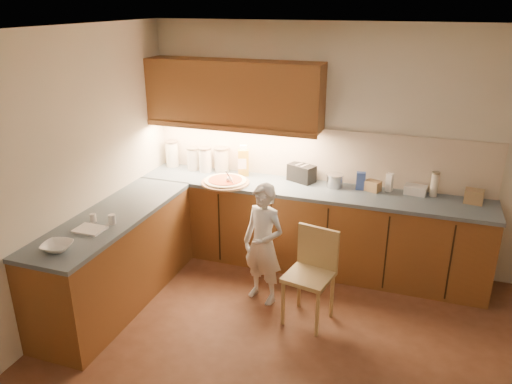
{
  "coord_description": "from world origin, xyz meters",
  "views": [
    {
      "loc": [
        0.73,
        -3.18,
        2.8
      ],
      "look_at": [
        -0.8,
        1.2,
        1.0
      ],
      "focal_mm": 35.0,
      "sensor_mm": 36.0,
      "label": 1
    }
  ],
  "objects_px": {
    "oil_jug": "(243,162)",
    "pizza_on_board": "(225,182)",
    "toaster": "(302,173)",
    "wooden_chair": "(312,269)",
    "child": "(263,244)"
  },
  "relations": [
    {
      "from": "oil_jug",
      "to": "pizza_on_board",
      "type": "bearing_deg",
      "value": -105.91
    },
    {
      "from": "toaster",
      "to": "wooden_chair",
      "type": "bearing_deg",
      "value": -47.03
    },
    {
      "from": "pizza_on_board",
      "to": "oil_jug",
      "type": "xyz_separation_m",
      "value": [
        0.09,
        0.32,
        0.14
      ]
    },
    {
      "from": "child",
      "to": "toaster",
      "type": "height_order",
      "value": "child"
    },
    {
      "from": "oil_jug",
      "to": "wooden_chair",
      "type": "bearing_deg",
      "value": -45.81
    },
    {
      "from": "pizza_on_board",
      "to": "child",
      "type": "bearing_deg",
      "value": -44.71
    },
    {
      "from": "oil_jug",
      "to": "child",
      "type": "bearing_deg",
      "value": -59.82
    },
    {
      "from": "wooden_chair",
      "to": "oil_jug",
      "type": "height_order",
      "value": "oil_jug"
    },
    {
      "from": "child",
      "to": "pizza_on_board",
      "type": "bearing_deg",
      "value": 154.11
    },
    {
      "from": "wooden_chair",
      "to": "oil_jug",
      "type": "distance_m",
      "value": 1.65
    },
    {
      "from": "toaster",
      "to": "oil_jug",
      "type": "bearing_deg",
      "value": -154.28
    },
    {
      "from": "child",
      "to": "wooden_chair",
      "type": "distance_m",
      "value": 0.54
    },
    {
      "from": "wooden_chair",
      "to": "oil_jug",
      "type": "relative_size",
      "value": 2.48
    },
    {
      "from": "pizza_on_board",
      "to": "toaster",
      "type": "xyz_separation_m",
      "value": [
        0.76,
        0.35,
        0.07
      ]
    },
    {
      "from": "child",
      "to": "wooden_chair",
      "type": "xyz_separation_m",
      "value": [
        0.52,
        -0.14,
        -0.09
      ]
    }
  ]
}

